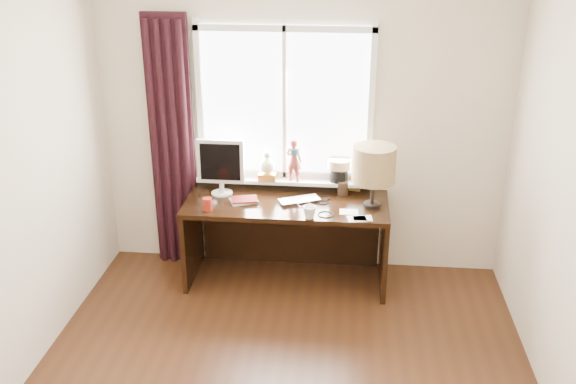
# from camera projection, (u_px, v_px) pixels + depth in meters

# --- Properties ---
(wall_back) EXTENTS (3.50, 0.00, 2.60)m
(wall_back) POSITION_uv_depth(u_px,v_px,m) (302.00, 126.00, 5.48)
(wall_back) COLOR beige
(wall_back) RESTS_ON ground
(laptop) EXTENTS (0.40, 0.34, 0.03)m
(laptop) POSITION_uv_depth(u_px,v_px,m) (300.00, 200.00, 5.37)
(laptop) COLOR silver
(laptop) RESTS_ON desk
(mug) EXTENTS (0.13, 0.13, 0.11)m
(mug) POSITION_uv_depth(u_px,v_px,m) (310.00, 212.00, 5.05)
(mug) COLOR white
(mug) RESTS_ON desk
(red_cup) EXTENTS (0.08, 0.08, 0.10)m
(red_cup) POSITION_uv_depth(u_px,v_px,m) (207.00, 204.00, 5.19)
(red_cup) COLOR maroon
(red_cup) RESTS_ON desk
(window) EXTENTS (1.52, 0.20, 1.40)m
(window) POSITION_uv_depth(u_px,v_px,m) (284.00, 127.00, 5.45)
(window) COLOR white
(window) RESTS_ON ground
(curtain) EXTENTS (0.38, 0.09, 2.25)m
(curtain) POSITION_uv_depth(u_px,v_px,m) (172.00, 146.00, 5.57)
(curtain) COLOR black
(curtain) RESTS_ON floor
(desk) EXTENTS (1.70, 0.70, 0.75)m
(desk) POSITION_uv_depth(u_px,v_px,m) (288.00, 223.00, 5.55)
(desk) COLOR black
(desk) RESTS_ON floor
(monitor) EXTENTS (0.40, 0.18, 0.49)m
(monitor) POSITION_uv_depth(u_px,v_px,m) (221.00, 164.00, 5.42)
(monitor) COLOR beige
(monitor) RESTS_ON desk
(notebook_stack) EXTENTS (0.27, 0.23, 0.03)m
(notebook_stack) POSITION_uv_depth(u_px,v_px,m) (244.00, 200.00, 5.36)
(notebook_stack) COLOR beige
(notebook_stack) RESTS_ON desk
(brush_holder) EXTENTS (0.09, 0.09, 0.25)m
(brush_holder) POSITION_uv_depth(u_px,v_px,m) (343.00, 188.00, 5.49)
(brush_holder) COLOR black
(brush_holder) RESTS_ON desk
(icon_frame) EXTENTS (0.10, 0.04, 0.13)m
(icon_frame) POSITION_uv_depth(u_px,v_px,m) (355.00, 184.00, 5.56)
(icon_frame) COLOR gold
(icon_frame) RESTS_ON desk
(table_lamp) EXTENTS (0.35, 0.35, 0.52)m
(table_lamp) POSITION_uv_depth(u_px,v_px,m) (374.00, 165.00, 5.14)
(table_lamp) COLOR black
(table_lamp) RESTS_ON desk
(loose_papers) EXTENTS (0.26, 0.25, 0.00)m
(loose_papers) POSITION_uv_depth(u_px,v_px,m) (356.00, 216.00, 5.10)
(loose_papers) COLOR white
(loose_papers) RESTS_ON desk
(desk_cables) EXTENTS (0.18, 0.47, 0.01)m
(desk_cables) POSITION_uv_depth(u_px,v_px,m) (324.00, 206.00, 5.28)
(desk_cables) COLOR black
(desk_cables) RESTS_ON desk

